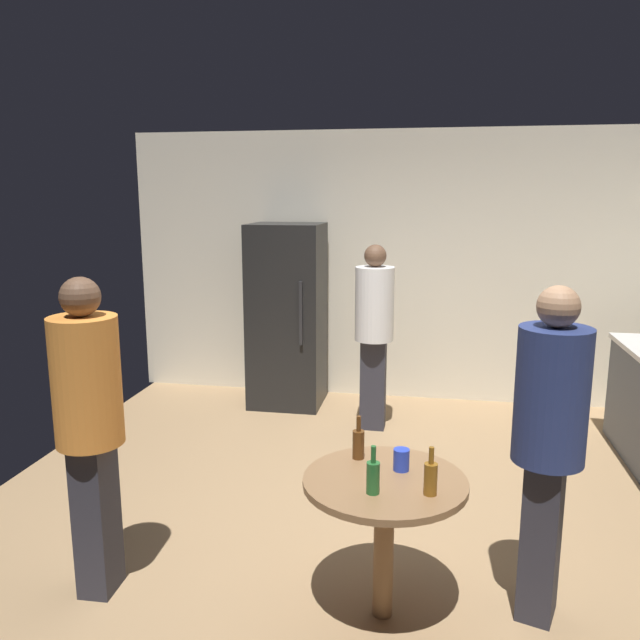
{
  "coord_description": "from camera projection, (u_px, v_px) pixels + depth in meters",
  "views": [
    {
      "loc": [
        0.44,
        -3.78,
        2.09
      ],
      "look_at": [
        -0.27,
        0.16,
        1.28
      ],
      "focal_mm": 35.54,
      "sensor_mm": 36.0,
      "label": 1
    }
  ],
  "objects": [
    {
      "name": "refrigerator",
      "position": [
        287.0,
        315.0,
        6.25
      ],
      "size": [
        0.7,
        0.68,
        1.8
      ],
      "color": "black",
      "rests_on": "ground_plane"
    },
    {
      "name": "person_in_white_shirt",
      "position": [
        374.0,
        323.0,
        5.55
      ],
      "size": [
        0.35,
        0.35,
        1.66
      ],
      "rotation": [
        0.0,
        0.0,
        -1.59
      ],
      "color": "#2D2D38",
      "rests_on": "ground_plane"
    },
    {
      "name": "wall_back",
      "position": [
        389.0,
        267.0,
        6.41
      ],
      "size": [
        5.32,
        0.06,
        2.7
      ],
      "primitive_type": "cube",
      "color": "silver",
      "rests_on": "ground_plane"
    },
    {
      "name": "foreground_table",
      "position": [
        385.0,
        499.0,
        3.08
      ],
      "size": [
        0.8,
        0.8,
        0.73
      ],
      "color": "olive",
      "rests_on": "ground_plane"
    },
    {
      "name": "person_in_navy_shirt",
      "position": [
        549.0,
        430.0,
        3.01
      ],
      "size": [
        0.43,
        0.43,
        1.68
      ],
      "rotation": [
        0.0,
        0.0,
        -3.46
      ],
      "color": "#2D2D38",
      "rests_on": "ground_plane"
    },
    {
      "name": "person_in_orange_shirt",
      "position": [
        89.0,
        414.0,
        3.21
      ],
      "size": [
        0.35,
        0.35,
        1.69
      ],
      "rotation": [
        0.0,
        0.0,
        0.03
      ],
      "color": "#2D2D38",
      "rests_on": "ground_plane"
    },
    {
      "name": "plastic_cup_blue",
      "position": [
        401.0,
        460.0,
        3.14
      ],
      "size": [
        0.08,
        0.08,
        0.11
      ],
      "primitive_type": "cylinder",
      "color": "blue",
      "rests_on": "foreground_table"
    },
    {
      "name": "beer_bottle_green",
      "position": [
        373.0,
        476.0,
        2.89
      ],
      "size": [
        0.06,
        0.06,
        0.23
      ],
      "color": "#26662D",
      "rests_on": "foreground_table"
    },
    {
      "name": "beer_bottle_brown",
      "position": [
        358.0,
        443.0,
        3.28
      ],
      "size": [
        0.06,
        0.06,
        0.23
      ],
      "color": "#593314",
      "rests_on": "foreground_table"
    },
    {
      "name": "ground_plane",
      "position": [
        356.0,
        525.0,
        4.15
      ],
      "size": [
        5.2,
        5.2,
        0.1
      ],
      "primitive_type": "cube",
      "color": "#9E7C56"
    },
    {
      "name": "beer_bottle_amber",
      "position": [
        431.0,
        477.0,
        2.88
      ],
      "size": [
        0.06,
        0.06,
        0.23
      ],
      "color": "#8C5919",
      "rests_on": "foreground_table"
    }
  ]
}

